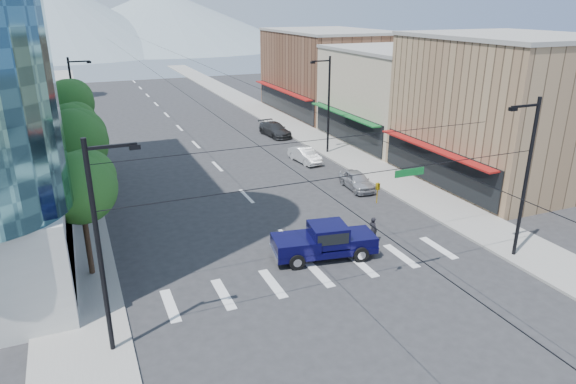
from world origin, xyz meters
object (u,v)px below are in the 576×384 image
pickup_truck (324,241)px  pedestrian (373,230)px  parked_car_near (357,180)px  parked_car_far (275,129)px  parked_car_mid (305,155)px

pickup_truck → pedestrian: bearing=19.2°
parked_car_near → parked_car_far: bearing=93.5°
pedestrian → parked_car_far: pedestrian is taller
pickup_truck → pedestrian: pickup_truck is taller
parked_car_near → parked_car_mid: (-0.72, 7.92, -0.01)m
parked_car_near → pedestrian: bearing=-109.6°
pedestrian → parked_car_mid: pedestrian is taller
pickup_truck → parked_car_far: pickup_truck is taller
parked_car_mid → parked_car_near: bearing=-90.7°
parked_car_near → parked_car_far: (0.37, 18.00, 0.04)m
pickup_truck → parked_car_far: 28.26m
parked_car_near → parked_car_far: 18.01m
parked_car_mid → parked_car_far: size_ratio=0.82×
pedestrian → parked_car_mid: size_ratio=0.39×
pickup_truck → parked_car_mid: size_ratio=1.50×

